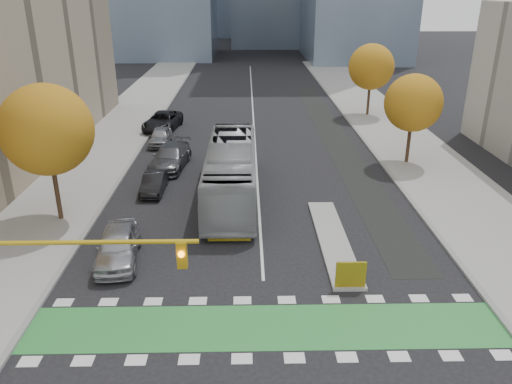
{
  "coord_description": "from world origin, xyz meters",
  "views": [
    {
      "loc": [
        -0.77,
        -15.48,
        13.06
      ],
      "look_at": [
        -0.28,
        8.94,
        3.0
      ],
      "focal_mm": 35.0,
      "sensor_mm": 36.0,
      "label": 1
    }
  ],
  "objects_px": {
    "hazard_board": "(351,275)",
    "parked_car_e": "(160,136)",
    "traffic_signal_west": "(39,270)",
    "parked_car_a": "(118,246)",
    "tree_west": "(47,130)",
    "bus": "(231,171)",
    "tree_east_near": "(413,103)",
    "parked_car_b": "(154,183)",
    "parked_car_c": "(170,157)",
    "tree_east_far": "(371,67)",
    "parked_car_d": "(163,121)"
  },
  "relations": [
    {
      "from": "hazard_board",
      "to": "parked_car_e",
      "type": "height_order",
      "value": "parked_car_e"
    },
    {
      "from": "traffic_signal_west",
      "to": "parked_car_e",
      "type": "relative_size",
      "value": 1.95
    },
    {
      "from": "traffic_signal_west",
      "to": "parked_car_a",
      "type": "relative_size",
      "value": 1.69
    },
    {
      "from": "tree_west",
      "to": "parked_car_a",
      "type": "relative_size",
      "value": 1.63
    },
    {
      "from": "bus",
      "to": "parked_car_a",
      "type": "bearing_deg",
      "value": -124.01
    },
    {
      "from": "traffic_signal_west",
      "to": "bus",
      "type": "xyz_separation_m",
      "value": [
        6.15,
        15.79,
        -2.17
      ]
    },
    {
      "from": "tree_east_near",
      "to": "parked_car_b",
      "type": "bearing_deg",
      "value": -163.78
    },
    {
      "from": "parked_car_e",
      "to": "parked_car_c",
      "type": "bearing_deg",
      "value": -74.8
    },
    {
      "from": "parked_car_c",
      "to": "parked_car_e",
      "type": "height_order",
      "value": "parked_car_c"
    },
    {
      "from": "bus",
      "to": "parked_car_b",
      "type": "height_order",
      "value": "bus"
    },
    {
      "from": "tree_west",
      "to": "parked_car_c",
      "type": "xyz_separation_m",
      "value": [
        5.32,
        9.44,
        -4.75
      ]
    },
    {
      "from": "tree_west",
      "to": "tree_east_far",
      "type": "xyz_separation_m",
      "value": [
        24.5,
        26.0,
        -0.38
      ]
    },
    {
      "from": "parked_car_d",
      "to": "parked_car_e",
      "type": "distance_m",
      "value": 5.03
    },
    {
      "from": "bus",
      "to": "parked_car_d",
      "type": "height_order",
      "value": "bus"
    },
    {
      "from": "tree_east_near",
      "to": "parked_car_b",
      "type": "xyz_separation_m",
      "value": [
        -19.11,
        -5.56,
        -4.2
      ]
    },
    {
      "from": "tree_east_far",
      "to": "parked_car_d",
      "type": "height_order",
      "value": "tree_east_far"
    },
    {
      "from": "hazard_board",
      "to": "parked_car_c",
      "type": "xyz_separation_m",
      "value": [
        -10.68,
        17.24,
        0.06
      ]
    },
    {
      "from": "bus",
      "to": "parked_car_c",
      "type": "relative_size",
      "value": 2.25
    },
    {
      "from": "traffic_signal_west",
      "to": "parked_car_c",
      "type": "bearing_deg",
      "value": 86.73
    },
    {
      "from": "tree_west",
      "to": "traffic_signal_west",
      "type": "height_order",
      "value": "tree_west"
    },
    {
      "from": "hazard_board",
      "to": "tree_west",
      "type": "distance_m",
      "value": 18.44
    },
    {
      "from": "bus",
      "to": "parked_car_d",
      "type": "xyz_separation_m",
      "value": [
        -7.22,
        17.34,
        -1.0
      ]
    },
    {
      "from": "parked_car_b",
      "to": "parked_car_d",
      "type": "height_order",
      "value": "parked_car_d"
    },
    {
      "from": "tree_west",
      "to": "parked_car_c",
      "type": "distance_m",
      "value": 11.84
    },
    {
      "from": "tree_east_near",
      "to": "tree_east_far",
      "type": "bearing_deg",
      "value": 88.21
    },
    {
      "from": "hazard_board",
      "to": "parked_car_a",
      "type": "bearing_deg",
      "value": 165.72
    },
    {
      "from": "hazard_board",
      "to": "tree_east_far",
      "type": "xyz_separation_m",
      "value": [
        8.5,
        33.8,
        4.44
      ]
    },
    {
      "from": "tree_east_near",
      "to": "parked_car_a",
      "type": "height_order",
      "value": "tree_east_near"
    },
    {
      "from": "tree_west",
      "to": "parked_car_b",
      "type": "distance_m",
      "value": 8.26
    },
    {
      "from": "hazard_board",
      "to": "tree_west",
      "type": "bearing_deg",
      "value": 154.01
    },
    {
      "from": "tree_east_far",
      "to": "bus",
      "type": "height_order",
      "value": "tree_east_far"
    },
    {
      "from": "bus",
      "to": "tree_west",
      "type": "bearing_deg",
      "value": -161.87
    },
    {
      "from": "parked_car_a",
      "to": "parked_car_d",
      "type": "bearing_deg",
      "value": 86.89
    },
    {
      "from": "tree_east_far",
      "to": "bus",
      "type": "xyz_separation_m",
      "value": [
        -14.28,
        -22.72,
        -3.38
      ]
    },
    {
      "from": "tree_east_near",
      "to": "traffic_signal_west",
      "type": "distance_m",
      "value": 30.08
    },
    {
      "from": "traffic_signal_west",
      "to": "parked_car_b",
      "type": "distance_m",
      "value": 17.3
    },
    {
      "from": "tree_west",
      "to": "parked_car_d",
      "type": "relative_size",
      "value": 1.33
    },
    {
      "from": "hazard_board",
      "to": "parked_car_e",
      "type": "bearing_deg",
      "value": 117.95
    },
    {
      "from": "tree_east_far",
      "to": "bus",
      "type": "relative_size",
      "value": 0.57
    },
    {
      "from": "tree_east_near",
      "to": "parked_car_d",
      "type": "distance_m",
      "value": 23.87
    },
    {
      "from": "tree_west",
      "to": "bus",
      "type": "bearing_deg",
      "value": 17.78
    },
    {
      "from": "tree_east_near",
      "to": "tree_east_far",
      "type": "distance_m",
      "value": 16.01
    },
    {
      "from": "tree_east_far",
      "to": "parked_car_e",
      "type": "relative_size",
      "value": 1.75
    },
    {
      "from": "tree_west",
      "to": "parked_car_c",
      "type": "bearing_deg",
      "value": 60.59
    },
    {
      "from": "parked_car_b",
      "to": "bus",
      "type": "bearing_deg",
      "value": -11.63
    },
    {
      "from": "tree_west",
      "to": "tree_east_near",
      "type": "xyz_separation_m",
      "value": [
        24.0,
        10.0,
        -0.75
      ]
    },
    {
      "from": "traffic_signal_west",
      "to": "parked_car_e",
      "type": "height_order",
      "value": "traffic_signal_west"
    },
    {
      "from": "hazard_board",
      "to": "parked_car_c",
      "type": "relative_size",
      "value": 0.24
    },
    {
      "from": "parked_car_c",
      "to": "parked_car_a",
      "type": "bearing_deg",
      "value": -86.23
    },
    {
      "from": "tree_east_near",
      "to": "parked_car_a",
      "type": "distance_m",
      "value": 24.77
    }
  ]
}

